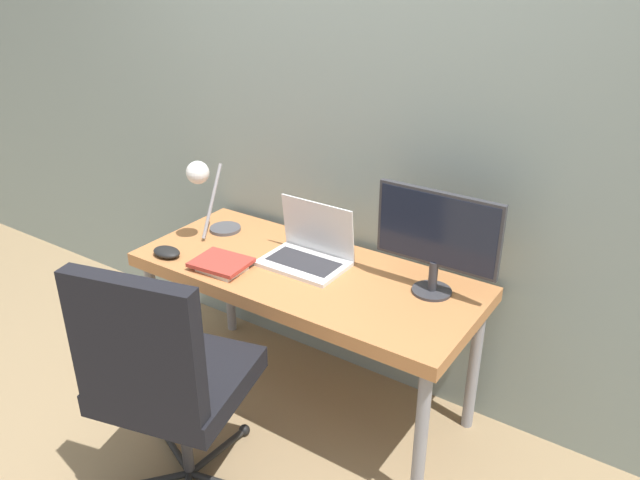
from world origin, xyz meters
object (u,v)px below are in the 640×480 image
monitor (437,235)px  game_controller (167,252)px  desk_lamp (205,188)px  office_chair (164,373)px  book_stack (221,265)px  laptop (308,251)px

monitor → game_controller: 1.20m
desk_lamp → game_controller: size_ratio=2.85×
monitor → office_chair: (-0.62, -0.88, -0.37)m
book_stack → game_controller: size_ratio=1.82×
laptop → game_controller: size_ratio=2.65×
desk_lamp → office_chair: (0.47, -0.75, -0.37)m
monitor → book_stack: (-0.83, -0.33, -0.23)m
game_controller → laptop: bearing=28.5°
laptop → book_stack: (-0.27, -0.26, -0.03)m
laptop → monitor: (0.56, 0.07, 0.20)m
desk_lamp → laptop: bearing=6.7°
desk_lamp → office_chair: bearing=-58.1°
office_chair → book_stack: office_chair is taller
desk_lamp → office_chair: desk_lamp is taller
office_chair → desk_lamp: bearing=121.9°
laptop → game_controller: (-0.56, -0.30, -0.03)m
desk_lamp → book_stack: (0.26, -0.20, -0.24)m
laptop → game_controller: 0.64m
laptop → book_stack: size_ratio=1.46×
laptop → book_stack: laptop is taller
monitor → book_stack: 0.92m
laptop → office_chair: office_chair is taller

